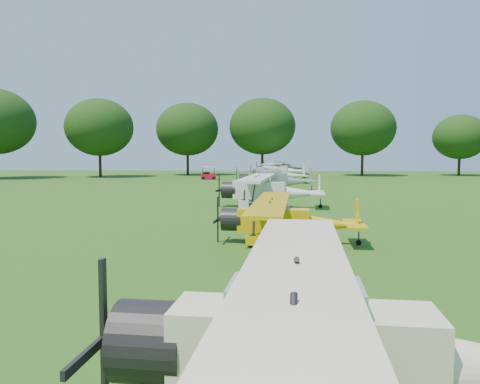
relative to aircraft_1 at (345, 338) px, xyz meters
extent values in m
plane|color=#224812|center=(-1.29, 16.26, -1.23)|extent=(160.00, 160.00, 0.00)
cylinder|color=black|center=(29.04, 74.31, 0.62)|extent=(0.44, 0.44, 3.70)
ellipsoid|color=black|center=(29.04, 74.31, 5.14)|extent=(8.63, 8.63, 7.34)
cylinder|color=black|center=(12.98, 72.48, 1.02)|extent=(0.44, 0.44, 4.51)
ellipsoid|color=black|center=(12.98, 72.48, 6.53)|extent=(10.52, 10.52, 8.94)
cylinder|color=black|center=(-3.42, 73.00, 1.14)|extent=(0.44, 0.44, 4.74)
ellipsoid|color=black|center=(-3.42, 73.00, 6.93)|extent=(11.05, 11.05, 9.39)
cylinder|color=black|center=(-16.04, 72.80, 1.01)|extent=(0.44, 0.44, 4.49)
ellipsoid|color=black|center=(-16.04, 72.80, 6.49)|extent=(10.47, 10.47, 8.90)
cylinder|color=black|center=(-28.19, 64.76, 0.99)|extent=(0.44, 0.44, 4.44)
ellipsoid|color=black|center=(-28.19, 64.76, 6.41)|extent=(10.36, 10.36, 8.80)
cube|color=beige|center=(-0.50, 0.03, -0.18)|extent=(3.26, 1.13, 1.05)
cube|color=#8CA5B2|center=(-0.60, 0.03, 0.37)|extent=(1.65, 1.01, 0.55)
cylinder|color=black|center=(-2.40, 0.14, -0.18)|extent=(0.96, 1.09, 1.04)
cube|color=black|center=(-3.05, 0.17, -0.18)|extent=(0.07, 0.12, 2.11)
cube|color=beige|center=(-0.60, 0.03, 0.62)|extent=(2.05, 10.70, 0.14)
cylinder|color=black|center=(-1.23, 1.33, -0.93)|extent=(0.61, 0.19, 0.60)
cube|color=#D5A808|center=(-0.98, 12.47, -0.33)|extent=(2.77, 0.94, 0.90)
cone|color=#D5A808|center=(1.33, 12.36, -0.46)|extent=(2.43, 0.88, 0.77)
cube|color=#8CA5B2|center=(-1.07, 12.47, 0.14)|extent=(1.40, 0.85, 0.47)
cylinder|color=black|center=(-2.61, 12.54, -0.33)|extent=(0.81, 0.93, 0.89)
cube|color=black|center=(-3.16, 12.57, -0.33)|extent=(0.06, 0.10, 1.80)
cube|color=#D5A808|center=(-1.07, 12.47, 0.35)|extent=(1.67, 9.12, 0.12)
cube|color=#D5A808|center=(2.18, 12.32, -0.03)|extent=(0.11, 0.47, 1.11)
cube|color=#D5A808|center=(2.09, 12.32, -0.42)|extent=(0.84, 2.43, 0.08)
cylinder|color=black|center=(-1.72, 11.43, -0.97)|extent=(0.52, 0.16, 0.51)
cylinder|color=black|center=(-1.62, 13.57, -0.97)|extent=(0.52, 0.16, 0.51)
cylinder|color=black|center=(2.27, 12.31, -1.13)|extent=(0.21, 0.08, 0.21)
cube|color=silver|center=(-2.02, 25.00, -0.13)|extent=(3.41, 1.22, 1.10)
cone|color=silver|center=(0.80, 24.81, -0.29)|extent=(2.99, 1.14, 0.94)
cube|color=#8CA5B2|center=(-2.13, 25.01, 0.45)|extent=(1.74, 1.07, 0.58)
cylinder|color=black|center=(-4.01, 25.13, -0.13)|extent=(1.01, 1.15, 1.09)
cube|color=black|center=(-4.69, 25.18, -0.13)|extent=(0.07, 0.13, 2.20)
cube|color=silver|center=(-2.13, 25.01, 0.71)|extent=(2.26, 11.19, 0.15)
cube|color=silver|center=(1.84, 24.74, 0.24)|extent=(0.14, 0.58, 1.36)
cube|color=silver|center=(1.74, 24.74, -0.24)|extent=(1.09, 2.99, 0.09)
cylinder|color=black|center=(-2.95, 23.75, -0.92)|extent=(0.64, 0.21, 0.63)
cylinder|color=black|center=(-2.77, 26.36, -0.92)|extent=(0.64, 0.21, 0.63)
cylinder|color=black|center=(1.95, 24.73, -1.11)|extent=(0.26, 0.10, 0.25)
cube|color=#B5B5B9|center=(-1.80, 37.48, -0.09)|extent=(3.58, 1.41, 1.14)
cone|color=#B5B5B9|center=(1.13, 37.79, -0.25)|extent=(3.14, 1.30, 0.98)
cube|color=#8CA5B2|center=(-1.91, 37.47, 0.51)|extent=(1.84, 1.19, 0.60)
cylinder|color=black|center=(-3.86, 37.25, -0.09)|extent=(1.10, 1.23, 1.13)
cube|color=black|center=(-4.56, 37.18, -0.09)|extent=(0.08, 0.14, 2.29)
cube|color=#B5B5B9|center=(-1.91, 37.47, 0.79)|extent=(2.82, 11.66, 0.15)
cube|color=#B5B5B9|center=(2.21, 37.91, 0.30)|extent=(0.17, 0.61, 1.42)
cube|color=#B5B5B9|center=(2.10, 37.90, -0.20)|extent=(1.25, 3.14, 0.10)
cylinder|color=black|center=(-2.52, 36.03, -0.90)|extent=(0.67, 0.24, 0.65)
cylinder|color=black|center=(-2.81, 38.74, -0.90)|extent=(0.67, 0.24, 0.65)
cylinder|color=black|center=(2.32, 37.92, -1.10)|extent=(0.27, 0.11, 0.26)
cube|color=silver|center=(-1.45, 50.66, -0.15)|extent=(3.37, 1.33, 1.08)
cone|color=silver|center=(1.30, 50.96, -0.31)|extent=(2.96, 1.24, 0.92)
cube|color=#8CA5B2|center=(-1.55, 50.64, 0.41)|extent=(1.74, 1.12, 0.56)
cylinder|color=black|center=(-3.38, 50.44, -0.15)|extent=(1.04, 1.16, 1.07)
cube|color=black|center=(-4.05, 50.36, -0.15)|extent=(0.07, 0.13, 2.15)
cube|color=silver|center=(-1.55, 50.64, 0.67)|extent=(2.69, 10.97, 0.14)
cube|color=silver|center=(2.32, 51.08, 0.20)|extent=(0.16, 0.57, 1.33)
cube|color=silver|center=(2.22, 51.07, -0.26)|extent=(1.19, 2.95, 0.09)
cylinder|color=black|center=(-2.12, 49.29, -0.92)|extent=(0.63, 0.23, 0.62)
cylinder|color=black|center=(-2.41, 51.84, -0.92)|extent=(0.63, 0.23, 0.62)
cylinder|color=black|center=(2.42, 51.09, -1.11)|extent=(0.25, 0.11, 0.25)
cube|color=silver|center=(-1.18, 64.81, -0.04)|extent=(3.76, 1.65, 1.19)
cone|color=silver|center=(1.85, 64.32, -0.21)|extent=(3.30, 1.52, 1.02)
cube|color=#8CA5B2|center=(-1.29, 64.83, 0.58)|extent=(1.96, 1.32, 0.62)
cylinder|color=black|center=(-3.30, 65.16, -0.04)|extent=(1.20, 1.33, 1.18)
cube|color=black|center=(-4.03, 65.28, -0.04)|extent=(0.09, 0.15, 2.38)
cube|color=silver|center=(-1.29, 64.83, 0.87)|extent=(3.56, 12.13, 0.16)
cube|color=silver|center=(2.97, 64.14, 0.36)|extent=(0.21, 0.63, 1.47)
cube|color=silver|center=(2.85, 64.16, -0.15)|extent=(1.46, 3.29, 0.10)
cylinder|color=black|center=(-2.30, 63.56, -0.89)|extent=(0.70, 0.29, 0.68)
cylinder|color=black|center=(-1.84, 66.36, -0.89)|extent=(0.70, 0.29, 0.68)
cylinder|color=black|center=(3.08, 64.12, -1.09)|extent=(0.28, 0.13, 0.27)
cube|color=#B5B5B9|center=(-0.38, 79.34, -0.02)|extent=(3.68, 1.10, 1.21)
cone|color=#B5B5B9|center=(2.73, 79.33, -0.20)|extent=(3.22, 1.04, 1.03)
cube|color=#8CA5B2|center=(-0.49, 79.34, 0.61)|extent=(1.84, 1.06, 0.63)
cylinder|color=black|center=(-2.56, 79.34, -0.02)|extent=(1.04, 1.20, 1.20)
cube|color=black|center=(-3.31, 79.34, -0.02)|extent=(0.07, 0.14, 2.41)
cube|color=#B5B5B9|center=(-0.49, 79.34, 0.90)|extent=(1.69, 12.19, 0.16)
cube|color=#B5B5B9|center=(3.88, 79.33, 0.38)|extent=(0.12, 0.63, 1.49)
cube|color=#B5B5B9|center=(3.76, 79.33, -0.14)|extent=(0.98, 3.22, 0.10)
cylinder|color=black|center=(-1.30, 77.90, -0.89)|extent=(0.69, 0.19, 0.69)
cylinder|color=black|center=(-1.29, 80.78, -0.89)|extent=(0.69, 0.19, 0.69)
cylinder|color=black|center=(3.99, 79.33, -1.09)|extent=(0.28, 0.09, 0.28)
cube|color=red|center=(-10.46, 59.17, -0.80)|extent=(2.23, 1.38, 0.67)
cube|color=black|center=(-10.74, 59.14, -0.42)|extent=(0.98, 1.15, 0.43)
cube|color=silver|center=(-10.46, 59.17, 0.51)|extent=(2.14, 1.47, 0.08)
cylinder|color=black|center=(-11.10, 58.50, -1.02)|extent=(0.43, 0.18, 0.42)
cylinder|color=black|center=(-11.24, 59.68, -1.02)|extent=(0.43, 0.18, 0.42)
cylinder|color=black|center=(-9.68, 58.67, -1.02)|extent=(0.43, 0.18, 0.42)
cylinder|color=black|center=(-9.81, 59.85, -1.02)|extent=(0.43, 0.18, 0.42)
camera|label=1|loc=(-0.82, -5.55, 2.20)|focal=35.00mm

